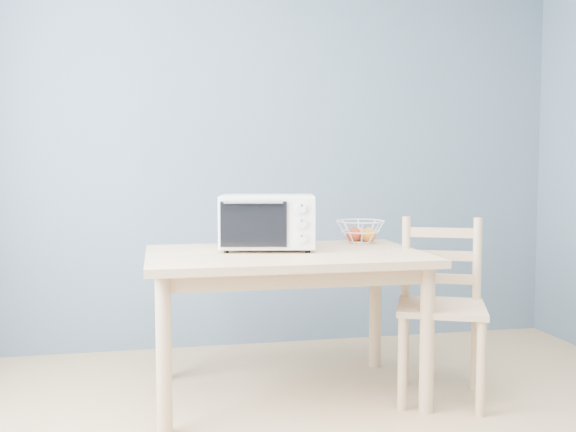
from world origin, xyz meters
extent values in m
cube|color=slate|center=(0.00, 2.25, 1.30)|extent=(4.00, 0.01, 2.60)
cube|color=tan|center=(-0.08, 1.24, 0.73)|extent=(1.40, 0.90, 0.04)
cylinder|color=tan|center=(-0.70, 0.87, 0.35)|extent=(0.07, 0.07, 0.71)
cylinder|color=tan|center=(0.54, 0.87, 0.35)|extent=(0.07, 0.07, 0.71)
cylinder|color=tan|center=(-0.70, 1.61, 0.35)|extent=(0.07, 0.07, 0.71)
cylinder|color=tan|center=(0.54, 1.61, 0.35)|extent=(0.07, 0.07, 0.71)
cube|color=silver|center=(-0.15, 1.35, 0.90)|extent=(0.54, 0.41, 0.27)
cube|color=black|center=(-0.22, 1.37, 0.90)|extent=(0.36, 0.34, 0.21)
cube|color=black|center=(-0.25, 1.20, 0.90)|extent=(0.33, 0.07, 0.23)
cylinder|color=silver|center=(-0.25, 1.18, 1.01)|extent=(0.29, 0.07, 0.02)
cube|color=silver|center=(-0.01, 1.16, 0.90)|extent=(0.13, 0.03, 0.25)
cylinder|color=black|center=(-0.38, 1.27, 0.76)|extent=(0.03, 0.03, 0.02)
cylinder|color=black|center=(0.03, 1.19, 0.76)|extent=(0.03, 0.03, 0.02)
cylinder|color=black|center=(-0.33, 1.52, 0.76)|extent=(0.03, 0.03, 0.02)
cylinder|color=black|center=(0.07, 1.44, 0.76)|extent=(0.03, 0.03, 0.02)
cylinder|color=silver|center=(-0.01, 1.15, 0.98)|extent=(0.05, 0.03, 0.05)
cylinder|color=silver|center=(-0.01, 1.15, 0.90)|extent=(0.05, 0.03, 0.05)
cylinder|color=silver|center=(-0.01, 1.15, 0.83)|extent=(0.05, 0.03, 0.05)
torus|color=silver|center=(0.42, 1.54, 0.88)|extent=(0.33, 0.33, 0.01)
torus|color=silver|center=(0.42, 1.54, 0.82)|extent=(0.26, 0.26, 0.01)
torus|color=silver|center=(0.42, 1.54, 0.76)|extent=(0.16, 0.16, 0.01)
sphere|color=red|center=(0.38, 1.55, 0.80)|extent=(0.09, 0.09, 0.09)
sphere|color=orange|center=(0.46, 1.52, 0.80)|extent=(0.08, 0.08, 0.08)
sphere|color=#FE9462|center=(0.43, 1.60, 0.80)|extent=(0.08, 0.08, 0.08)
cube|color=tan|center=(0.68, 1.02, 0.48)|extent=(0.57, 0.57, 0.03)
cylinder|color=tan|center=(0.44, 0.93, 0.23)|extent=(0.04, 0.04, 0.46)
cylinder|color=tan|center=(0.77, 0.78, 0.23)|extent=(0.04, 0.04, 0.46)
cylinder|color=tan|center=(0.59, 1.26, 0.23)|extent=(0.04, 0.04, 0.46)
cylinder|color=tan|center=(0.92, 1.11, 0.23)|extent=(0.04, 0.04, 0.46)
cylinder|color=tan|center=(0.59, 1.26, 0.69)|extent=(0.04, 0.04, 0.46)
cylinder|color=tan|center=(0.92, 1.11, 0.69)|extent=(0.04, 0.04, 0.46)
cube|color=tan|center=(0.75, 1.19, 0.59)|extent=(0.34, 0.17, 0.05)
cube|color=tan|center=(0.75, 1.19, 0.72)|extent=(0.34, 0.17, 0.05)
cube|color=tan|center=(0.75, 1.19, 0.84)|extent=(0.34, 0.17, 0.05)
camera|label=1|loc=(-0.72, -1.95, 1.18)|focal=40.00mm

